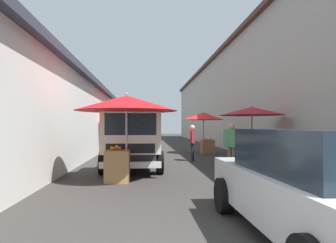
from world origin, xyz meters
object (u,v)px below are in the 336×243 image
delivery_truck (133,140)px  plastic_stool (125,149)px  fruit_stall_near_left (142,124)px  vendor_by_crates (192,140)px  fruit_stall_mid_lane (251,120)px  fruit_stall_far_right (204,121)px  fruit_stall_near_right (118,124)px  vendor_in_shade (232,143)px  fruit_stall_far_left (126,110)px  hatchback_car (318,185)px

delivery_truck → plastic_stool: size_ratio=11.32×
fruit_stall_near_left → vendor_by_crates: size_ratio=1.54×
fruit_stall_mid_lane → fruit_stall_near_left: size_ratio=1.01×
fruit_stall_mid_lane → vendor_by_crates: bearing=46.7°
fruit_stall_far_right → delivery_truck: size_ratio=0.48×
fruit_stall_near_right → vendor_in_shade: bearing=-148.1°
fruit_stall_mid_lane → fruit_stall_far_left: fruit_stall_far_left is taller
hatchback_car → vendor_in_shade: size_ratio=2.44×
plastic_stool → fruit_stall_near_left: bearing=-7.1°
fruit_stall_far_right → hatchback_car: 12.38m
fruit_stall_far_left → vendor_by_crates: 5.25m
plastic_stool → fruit_stall_far_left: bearing=-175.9°
hatchback_car → vendor_by_crates: 8.89m
fruit_stall_far_right → plastic_stool: fruit_stall_far_right is taller
hatchback_car → vendor_in_shade: (5.97, -0.66, 0.19)m
fruit_stall_near_left → fruit_stall_far_left: fruit_stall_far_left is taller
fruit_stall_far_right → plastic_stool: size_ratio=5.39×
vendor_by_crates → vendor_in_shade: vendor_in_shade is taller
vendor_by_crates → fruit_stall_mid_lane: bearing=-133.3°
fruit_stall_mid_lane → fruit_stall_near_right: size_ratio=0.91×
fruit_stall_near_left → plastic_stool: size_ratio=5.49×
fruit_stall_mid_lane → vendor_by_crates: fruit_stall_mid_lane is taller
fruit_stall_near_left → vendor_in_shade: bearing=-165.2°
fruit_stall_near_left → fruit_stall_near_right: bearing=164.5°
hatchback_car → plastic_stool: (11.50, 3.27, -0.41)m
delivery_truck → fruit_stall_near_right: bearing=9.5°
delivery_truck → vendor_in_shade: bearing=-94.7°
fruit_stall_near_left → vendor_by_crates: fruit_stall_near_left is taller
vendor_by_crates → fruit_stall_far_left: bearing=150.1°
fruit_stall_mid_lane → delivery_truck: 4.51m
fruit_stall_far_left → plastic_stool: bearing=4.1°
hatchback_car → fruit_stall_far_right: bearing=-4.6°
fruit_stall_far_right → plastic_stool: (-0.80, 4.26, -1.48)m
fruit_stall_near_left → fruit_stall_far_right: (-5.58, -3.47, 0.15)m
hatchback_car → delivery_truck: delivery_truck is taller
fruit_stall_far_right → fruit_stall_far_left: (-7.87, 3.75, 0.12)m
vendor_in_shade → plastic_stool: 6.80m
fruit_stall_near_right → vendor_by_crates: bearing=-139.6°
fruit_stall_far_right → delivery_truck: bearing=149.0°
fruit_stall_near_right → hatchback_car: bearing=-163.9°
fruit_stall_near_right → hatchback_car: size_ratio=0.68×
fruit_stall_far_right → vendor_by_crates: 3.72m
fruit_stall_near_right → vendor_in_shade: size_ratio=1.65×
fruit_stall_far_left → hatchback_car: (-4.43, -2.76, -1.19)m
fruit_stall_far_right → vendor_in_shade: 6.39m
delivery_truck → hatchback_car: bearing=-157.1°
fruit_stall_mid_lane → vendor_in_shade: fruit_stall_mid_lane is taller
fruit_stall_far_right → fruit_stall_far_left: fruit_stall_far_left is taller
vendor_in_shade → delivery_truck: bearing=85.3°
delivery_truck → vendor_by_crates: size_ratio=3.17×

